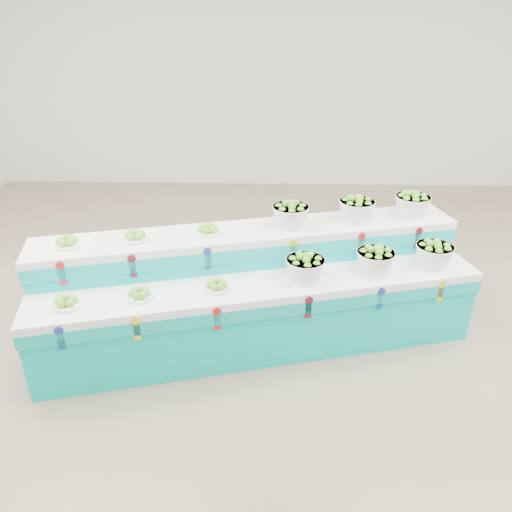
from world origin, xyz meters
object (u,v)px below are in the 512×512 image
(basket_lower_left, at_px, (305,267))
(basket_upper_right, at_px, (412,204))
(display_stand, at_px, (256,291))
(plate_upper_mid, at_px, (135,235))

(basket_lower_left, relative_size, basket_upper_right, 1.00)
(display_stand, relative_size, plate_upper_mid, 17.13)
(display_stand, bearing_deg, basket_upper_right, 8.64)
(plate_upper_mid, bearing_deg, basket_lower_left, -5.04)
(display_stand, xyz_separation_m, plate_upper_mid, (-1.06, -0.01, 0.56))
(basket_lower_left, bearing_deg, display_stand, 161.39)
(basket_lower_left, bearing_deg, plate_upper_mid, 174.96)
(basket_lower_left, xyz_separation_m, plate_upper_mid, (-1.49, 0.13, 0.23))
(display_stand, relative_size, basket_upper_right, 11.74)
(display_stand, distance_m, plate_upper_mid, 1.20)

